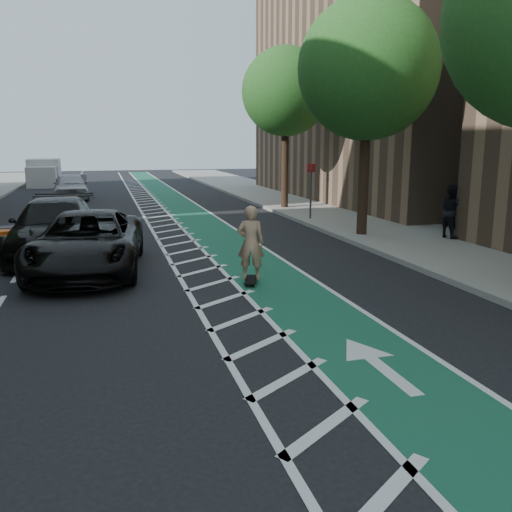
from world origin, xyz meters
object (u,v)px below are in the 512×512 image
object	(u,v)px
suv_near	(88,242)
barrel_a	(5,246)
suv_far	(55,228)
skateboarder	(251,243)

from	to	relation	value
suv_near	barrel_a	world-z (taller)	suv_near
suv_far	skateboarder	bearing A→B (deg)	-43.16
suv_near	skateboarder	bearing A→B (deg)	-25.69
skateboarder	suv_far	distance (m)	6.88
skateboarder	suv_far	size ratio (longest dim) A/B	0.31
skateboarder	suv_near	bearing A→B (deg)	-12.67
skateboarder	barrel_a	xyz separation A→B (m)	(-6.18, 4.71, -0.61)
suv_near	barrel_a	size ratio (longest dim) A/B	6.75
skateboarder	suv_far	xyz separation A→B (m)	(-4.78, 4.94, -0.17)
suv_far	barrel_a	size ratio (longest dim) A/B	6.84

